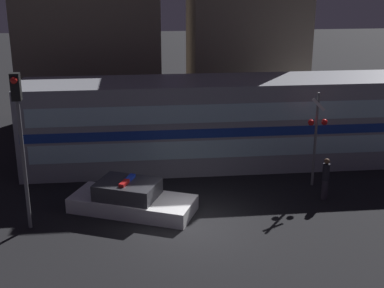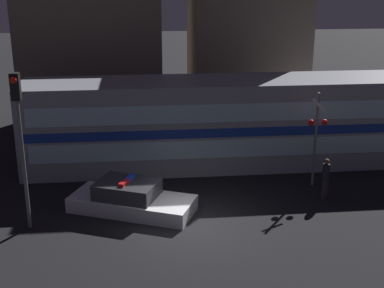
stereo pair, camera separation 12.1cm
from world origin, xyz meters
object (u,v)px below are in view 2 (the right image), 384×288
at_px(train, 241,122).
at_px(traffic_light_corner, 19,123).
at_px(pedestrian, 325,179).
at_px(crossing_signal_near, 316,132).
at_px(police_car, 131,199).

relative_size(train, traffic_light_corner, 3.54).
height_order(pedestrian, crossing_signal_near, crossing_signal_near).
xyz_separation_m(train, police_car, (-5.03, -4.59, -1.53)).
bearing_deg(traffic_light_corner, crossing_signal_near, 13.33).
bearing_deg(police_car, crossing_signal_near, 35.44).
relative_size(police_car, traffic_light_corner, 0.90).
xyz_separation_m(police_car, crossing_signal_near, (7.55, 1.63, 1.89)).
height_order(crossing_signal_near, traffic_light_corner, traffic_light_corner).
distance_m(train, traffic_light_corner, 10.40).
bearing_deg(pedestrian, crossing_signal_near, 90.73).
height_order(train, crossing_signal_near, train).
distance_m(police_car, traffic_light_corner, 4.99).
relative_size(police_car, pedestrian, 2.93).
distance_m(train, crossing_signal_near, 3.91).
xyz_separation_m(train, pedestrian, (2.54, -4.33, -1.12)).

